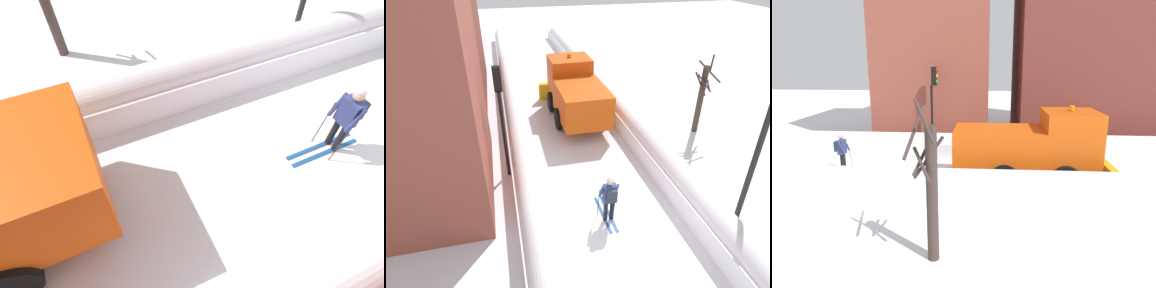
# 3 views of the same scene
# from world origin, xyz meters

# --- Properties ---
(ground_plane) EXTENTS (80.00, 80.00, 0.00)m
(ground_plane) POSITION_xyz_m (0.00, 10.00, 0.00)
(ground_plane) COLOR white
(snowbank_left) EXTENTS (1.10, 36.00, 1.27)m
(snowbank_left) POSITION_xyz_m (-2.71, 10.00, 0.60)
(snowbank_left) COLOR white
(snowbank_left) RESTS_ON ground
(snowbank_right) EXTENTS (1.10, 36.00, 1.25)m
(snowbank_right) POSITION_xyz_m (2.71, 10.00, 0.59)
(snowbank_right) COLOR white
(snowbank_right) RESTS_ON ground
(plow_truck) EXTENTS (3.20, 5.98, 3.12)m
(plow_truck) POSITION_xyz_m (0.52, 8.74, 1.48)
(plow_truck) COLOR #DB510F
(plow_truck) RESTS_ON ground
(skier) EXTENTS (0.62, 1.80, 1.81)m
(skier) POSITION_xyz_m (-0.27, 0.72, 1.00)
(skier) COLOR black
(skier) RESTS_ON ground
(traffic_light_pole) EXTENTS (0.28, 0.42, 4.44)m
(traffic_light_pole) POSITION_xyz_m (-3.36, 4.26, 3.12)
(traffic_light_pole) COLOR black
(traffic_light_pole) RESTS_ON ground
(street_lamp) EXTENTS (0.40, 0.40, 5.55)m
(street_lamp) POSITION_xyz_m (3.41, -0.79, 3.49)
(street_lamp) COLOR black
(street_lamp) RESTS_ON ground
(bare_tree_near) EXTENTS (1.17, 0.82, 3.95)m
(bare_tree_near) POSITION_xyz_m (5.96, 5.70, 1.82)
(bare_tree_near) COLOR #3F302B
(bare_tree_near) RESTS_ON ground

